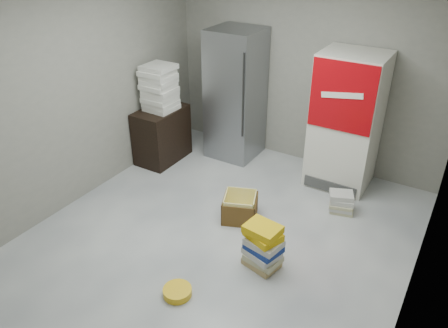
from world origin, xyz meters
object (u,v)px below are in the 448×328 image
wood_shelf (162,135)px  cardboard_box (240,209)px  steel_fridge (236,95)px  phonebook_stack_main (263,246)px  coke_cooler (346,122)px

wood_shelf → cardboard_box: 1.90m
steel_fridge → cardboard_box: (0.91, -1.45, -0.82)m
cardboard_box → phonebook_stack_main: bearing=-66.6°
coke_cooler → cardboard_box: coke_cooler is taller
steel_fridge → coke_cooler: bearing=-0.2°
wood_shelf → cardboard_box: bearing=-22.6°
steel_fridge → phonebook_stack_main: 2.66m
coke_cooler → wood_shelf: bearing=-163.7°
wood_shelf → phonebook_stack_main: 2.71m
coke_cooler → phonebook_stack_main: (-0.13, -2.06, -0.65)m
wood_shelf → cardboard_box: wood_shelf is taller
steel_fridge → coke_cooler: size_ratio=1.06×
steel_fridge → phonebook_stack_main: steel_fridge is taller
cardboard_box → coke_cooler: bearing=41.2°
phonebook_stack_main → cardboard_box: 0.87m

